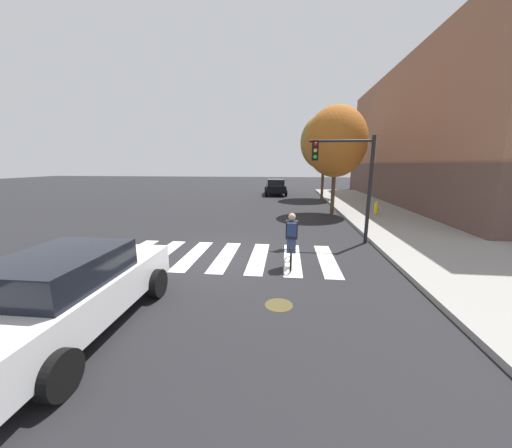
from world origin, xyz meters
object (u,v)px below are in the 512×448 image
at_px(sedan_near, 69,291).
at_px(street_tree_near, 336,142).
at_px(traffic_light_near, 349,171).
at_px(fire_hydrant, 376,208).
at_px(street_tree_mid, 324,142).
at_px(manhole_cover, 279,305).
at_px(sedan_mid, 275,187).
at_px(cyclist, 291,240).

xyz_separation_m(sedan_near, street_tree_near, (6.93, 13.56, 3.64)).
xyz_separation_m(traffic_light_near, fire_hydrant, (3.06, 6.06, -2.33)).
xyz_separation_m(fire_hydrant, street_tree_mid, (-2.22, 8.52, 4.51)).
bearing_deg(fire_hydrant, traffic_light_near, -116.82).
relative_size(traffic_light_near, street_tree_mid, 0.56).
bearing_deg(manhole_cover, sedan_mid, 92.58).
bearing_deg(sedan_near, fire_hydrant, 53.77).
bearing_deg(street_tree_mid, street_tree_near, -92.19).
distance_m(street_tree_near, street_tree_mid, 7.88).
bearing_deg(sedan_mid, fire_hydrant, -60.06).
bearing_deg(manhole_cover, sedan_near, -159.98).
distance_m(manhole_cover, cyclist, 2.68).
xyz_separation_m(cyclist, traffic_light_near, (2.21, 2.90, 2.02)).
xyz_separation_m(cyclist, street_tree_near, (2.75, 9.63, 3.62)).
distance_m(sedan_mid, street_tree_mid, 6.75).
bearing_deg(fire_hydrant, sedan_mid, 119.94).
relative_size(cyclist, traffic_light_near, 0.41).
height_order(sedan_mid, traffic_light_near, traffic_light_near).
bearing_deg(traffic_light_near, street_tree_near, 85.40).
height_order(sedan_mid, street_tree_near, street_tree_near).
bearing_deg(sedan_mid, sedan_near, -96.66).
bearing_deg(traffic_light_near, cyclist, -127.27).
height_order(traffic_light_near, fire_hydrant, traffic_light_near).
relative_size(manhole_cover, street_tree_near, 0.10).
xyz_separation_m(traffic_light_near, street_tree_near, (0.54, 6.73, 1.60)).
bearing_deg(fire_hydrant, street_tree_near, 165.19).
distance_m(manhole_cover, traffic_light_near, 6.62).
xyz_separation_m(fire_hydrant, street_tree_near, (-2.52, 0.67, 3.93)).
height_order(sedan_near, street_tree_near, street_tree_near).
relative_size(sedan_near, fire_hydrant, 5.92).
bearing_deg(sedan_near, cyclist, 43.30).
distance_m(traffic_light_near, street_tree_mid, 14.76).
bearing_deg(cyclist, fire_hydrant, 59.53).
height_order(traffic_light_near, street_tree_near, street_tree_near).
xyz_separation_m(manhole_cover, street_tree_near, (3.05, 12.15, 4.45)).
distance_m(cyclist, fire_hydrant, 10.40).
height_order(cyclist, traffic_light_near, traffic_light_near).
bearing_deg(traffic_light_near, manhole_cover, -114.80).
bearing_deg(fire_hydrant, sedan_near, -126.23).
bearing_deg(traffic_light_near, street_tree_mid, 86.70).
bearing_deg(street_tree_mid, fire_hydrant, -75.37).
bearing_deg(cyclist, traffic_light_near, 52.73).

